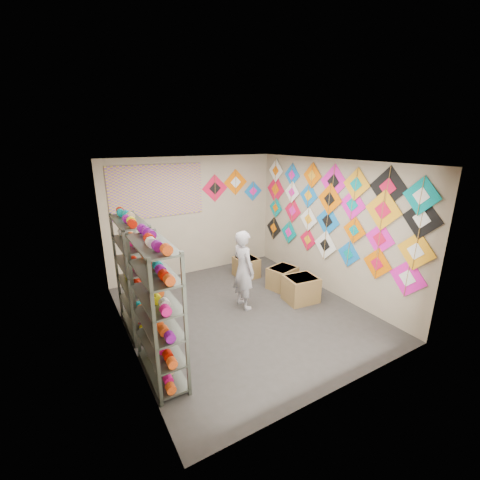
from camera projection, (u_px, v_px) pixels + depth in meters
ground at (243, 312)px, 5.92m from camera, size 4.50×4.50×0.00m
room_walls at (244, 226)px, 5.42m from camera, size 4.50×4.50×4.50m
shelf_rack_front at (158, 312)px, 4.08m from camera, size 0.40×1.10×1.90m
shelf_rack_back at (134, 276)px, 5.15m from camera, size 0.40×1.10×1.90m
string_spools at (144, 286)px, 4.59m from camera, size 0.12×2.36×0.12m
kite_wall_display at (333, 213)px, 6.27m from camera, size 0.06×4.34×2.06m
back_wall_kites at (232, 187)px, 7.65m from camera, size 1.63×0.02×0.82m
poster at (157, 191)px, 6.77m from camera, size 2.00×0.01×1.10m
shopkeeper at (243, 270)px, 5.91m from camera, size 0.59×0.43×1.50m
carton_a at (301, 289)px, 6.27m from camera, size 0.66×0.57×0.50m
carton_b at (282, 278)px, 6.82m from camera, size 0.66×0.59×0.46m
carton_c at (246, 267)px, 7.40m from camera, size 0.48×0.53×0.45m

